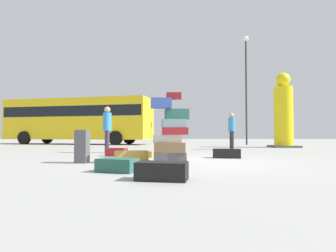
{
  "coord_description": "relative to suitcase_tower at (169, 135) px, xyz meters",
  "views": [
    {
      "loc": [
        -0.46,
        -6.73,
        0.63
      ],
      "look_at": [
        -0.42,
        1.35,
        0.9
      ],
      "focal_mm": 29.97,
      "sensor_mm": 36.0,
      "label": 1
    }
  ],
  "objects": [
    {
      "name": "ground_plane",
      "position": [
        0.39,
        0.28,
        -0.63
      ],
      "size": [
        80.0,
        80.0,
        0.0
      ],
      "primitive_type": "plane",
      "color": "#9E9E99"
    },
    {
      "name": "person_tourist_with_camera",
      "position": [
        -2.26,
        3.62,
        0.35
      ],
      "size": [
        0.3,
        0.32,
        1.66
      ],
      "rotation": [
        0.0,
        0.0,
        -1.15
      ],
      "color": "#3F334C",
      "rests_on": "ground"
    },
    {
      "name": "parked_bus",
      "position": [
        -6.43,
        13.37,
        1.2
      ],
      "size": [
        10.67,
        4.68,
        3.15
      ],
      "rotation": [
        0.0,
        0.0,
        -0.22
      ],
      "color": "yellow",
      "rests_on": "ground"
    },
    {
      "name": "suitcase_black_foreground_far",
      "position": [
        -0.15,
        -2.49,
        -0.51
      ],
      "size": [
        0.77,
        0.52,
        0.26
      ],
      "primitive_type": "cube",
      "rotation": [
        0.0,
        0.0,
        -0.19
      ],
      "color": "black",
      "rests_on": "ground"
    },
    {
      "name": "suitcase_charcoal_upright_blue",
      "position": [
        -2.03,
        -0.04,
        -0.26
      ],
      "size": [
        0.28,
        0.31,
        0.75
      ],
      "primitive_type": "cube",
      "rotation": [
        0.0,
        0.0,
        -0.04
      ],
      "color": "#4C4C51",
      "rests_on": "ground"
    },
    {
      "name": "suitcase_tan_foreground_near",
      "position": [
        -0.93,
        0.18,
        -0.5
      ],
      "size": [
        0.83,
        0.54,
        0.26
      ],
      "primitive_type": "cube",
      "rotation": [
        0.0,
        0.0,
        0.26
      ],
      "color": "#B28C33",
      "rests_on": "ground"
    },
    {
      "name": "person_bearded_onlooker",
      "position": [
        2.75,
        5.9,
        0.33
      ],
      "size": [
        0.3,
        0.31,
        1.62
      ],
      "rotation": [
        0.0,
        0.0,
        -2.07
      ],
      "color": "black",
      "rests_on": "ground"
    },
    {
      "name": "suitcase_maroon_right_side",
      "position": [
        -1.62,
        2.01,
        -0.51
      ],
      "size": [
        0.66,
        0.46,
        0.25
      ],
      "primitive_type": "cube",
      "rotation": [
        0.0,
        0.0,
        -0.21
      ],
      "color": "maroon",
      "rests_on": "ground"
    },
    {
      "name": "lamp_post",
      "position": [
        5.16,
        12.14,
        4.01
      ],
      "size": [
        0.36,
        0.36,
        7.3
      ],
      "color": "#333338",
      "rests_on": "ground"
    },
    {
      "name": "suitcase_teal_left_side",
      "position": [
        -0.93,
        -1.6,
        -0.52
      ],
      "size": [
        0.76,
        0.6,
        0.23
      ],
      "primitive_type": "cube",
      "rotation": [
        0.0,
        0.0,
        -0.33
      ],
      "color": "#26594C",
      "rests_on": "ground"
    },
    {
      "name": "suitcase_tan_behind_tower",
      "position": [
        -0.78,
        1.63,
        -0.55
      ],
      "size": [
        0.65,
        0.43,
        0.17
      ],
      "primitive_type": "cube",
      "rotation": [
        0.0,
        0.0,
        -0.19
      ],
      "color": "#B28C33",
      "rests_on": "ground"
    },
    {
      "name": "suitcase_tower",
      "position": [
        0.0,
        0.0,
        0.0
      ],
      "size": [
        0.89,
        0.62,
        1.62
      ],
      "color": "#4C4C51",
      "rests_on": "ground"
    },
    {
      "name": "suitcase_black_white_trunk",
      "position": [
        1.56,
        1.31,
        -0.51
      ],
      "size": [
        0.8,
        0.46,
        0.26
      ],
      "primitive_type": "cube",
      "rotation": [
        0.0,
        0.0,
        -0.21
      ],
      "color": "black",
      "rests_on": "ground"
    },
    {
      "name": "yellow_dummy_statue",
      "position": [
        5.94,
        8.08,
        1.09
      ],
      "size": [
        1.32,
        1.32,
        3.89
      ],
      "color": "yellow",
      "rests_on": "ground"
    }
  ]
}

